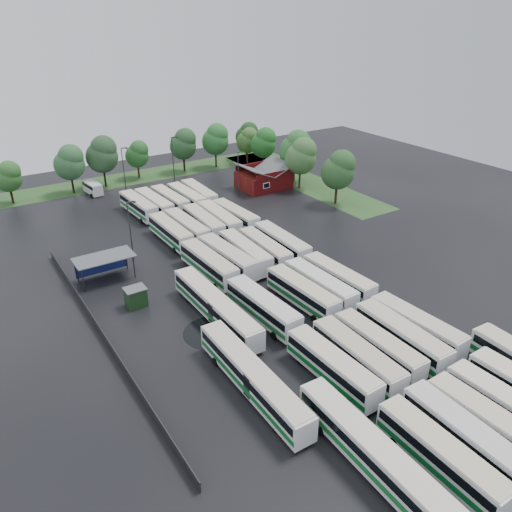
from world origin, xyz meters
TOP-DOWN VIEW (x-y plane):
  - ground at (0.00, 0.00)m, footprint 160.00×160.00m
  - brick_building at (24.00, 42.77)m, footprint 10.07×8.60m
  - wash_shed at (-17.20, 22.02)m, footprint 8.20×4.20m
  - utility_hut at (-16.20, 12.60)m, footprint 2.70×2.20m
  - grass_strip_north at (2.00, 64.80)m, footprint 80.00×10.00m
  - grass_strip_east at (34.00, 42.80)m, footprint 10.00×50.00m
  - west_fence at (-22.20, 8.00)m, footprint 0.10×50.00m
  - bus_r0c0 at (-4.52, -25.95)m, footprint 2.71×12.11m
  - bus_r0c1 at (-1.20, -25.95)m, footprint 2.94×12.37m
  - bus_r0c2 at (1.83, -26.22)m, footprint 2.86×12.19m
  - bus_r0c3 at (5.08, -25.86)m, footprint 2.80×11.98m
  - bus_r1c0 at (-4.52, -12.43)m, footprint 2.79×12.12m
  - bus_r1c1 at (-1.28, -12.64)m, footprint 2.94×12.27m
  - bus_r1c2 at (1.99, -12.46)m, footprint 2.58×11.81m
  - bus_r1c3 at (5.34, -12.71)m, footprint 2.95×12.49m
  - bus_r1c4 at (8.40, -12.21)m, footprint 3.18×12.24m
  - bus_r2c0 at (-4.26, 0.85)m, footprint 3.16×12.55m
  - bus_r2c2 at (1.97, 0.92)m, footprint 3.02×12.12m
  - bus_r2c3 at (5.05, 1.17)m, footprint 2.93×12.24m
  - bus_r2c4 at (8.39, 1.29)m, footprint 3.02×12.10m
  - bus_r3c0 at (-4.41, 14.58)m, footprint 3.07×12.58m
  - bus_r3c1 at (-1.17, 14.96)m, footprint 3.27×12.60m
  - bus_r3c2 at (1.99, 15.00)m, footprint 3.07×12.33m
  - bus_r3c3 at (5.18, 14.51)m, footprint 2.94×11.96m
  - bus_r3c4 at (8.48, 14.65)m, footprint 2.93×12.46m
  - bus_r4c0 at (-4.24, 28.10)m, footprint 2.73×12.12m
  - bus_r4c1 at (-1.18, 28.39)m, footprint 2.84×12.19m
  - bus_r4c2 at (2.13, 28.73)m, footprint 3.03×12.15m
  - bus_r4c3 at (5.07, 28.55)m, footprint 3.10×12.50m
  - bus_r4c4 at (8.28, 28.40)m, footprint 3.03×12.02m
  - bus_r5c0 at (-4.25, 42.31)m, footprint 3.11×12.07m
  - bus_r5c1 at (-1.32, 41.96)m, footprint 3.09×12.18m
  - bus_r5c2 at (1.98, 42.08)m, footprint 3.01×11.94m
  - bus_r5c3 at (5.28, 41.70)m, footprint 2.77×11.94m
  - bus_r5c4 at (8.21, 42.15)m, footprint 2.98×12.04m
  - artic_bus_west_a at (-9.11, -23.27)m, footprint 3.08×18.18m
  - artic_bus_west_b at (-9.08, 4.02)m, footprint 2.66×18.12m
  - artic_bus_west_c at (-12.32, -9.35)m, footprint 2.82×17.90m
  - minibus at (-7.89, 58.86)m, footprint 2.74×5.87m
  - tree_north_0 at (-22.70, 61.95)m, footprint 5.20×5.19m
  - tree_north_1 at (-10.96, 61.58)m, footprint 6.19×6.19m
  - tree_north_2 at (-4.00, 62.03)m, footprint 6.68×6.68m
  - tree_north_3 at (4.33, 63.99)m, footprint 5.14×5.14m
  - tree_north_4 at (15.19, 62.81)m, footprint 6.12×6.12m
  - tree_north_5 at (23.19, 61.92)m, footprint 6.35×6.35m
  - tree_north_6 at (33.39, 64.16)m, footprint 5.58×5.58m
  - tree_east_0 at (30.76, 26.90)m, footprint 6.50×6.50m
  - tree_east_1 at (30.54, 38.33)m, footprint 6.58×6.58m
  - tree_east_2 at (32.56, 42.99)m, footprint 6.84×6.84m
  - tree_east_3 at (31.71, 54.14)m, footprint 6.00×6.00m
  - tree_east_4 at (31.34, 60.60)m, footprint 5.32×5.32m
  - lamp_post_ne at (16.82, 41.07)m, footprint 1.43×0.28m
  - lamp_post_nw at (-11.68, 25.35)m, footprint 1.46×0.28m
  - lamp_post_back_w at (-2.04, 54.90)m, footprint 1.50×0.29m
  - lamp_post_back_e at (8.78, 54.58)m, footprint 1.62×0.32m
  - puddle_0 at (-4.89, -17.18)m, footprint 5.69×5.69m
  - puddle_1 at (7.95, -23.93)m, footprint 3.90×3.90m
  - puddle_2 at (-10.79, 1.88)m, footprint 7.19×7.19m
  - puddle_3 at (7.85, -1.31)m, footprint 4.73×4.73m
  - puddle_4 at (12.33, -17.89)m, footprint 3.45×3.45m

SIDE VIEW (x-z plane):
  - ground at x=0.00m, z-range 0.00..0.00m
  - puddle_0 at x=-4.89m, z-range 0.00..0.01m
  - puddle_1 at x=7.95m, z-range 0.00..0.01m
  - puddle_2 at x=-10.79m, z-range 0.00..0.01m
  - puddle_3 at x=7.85m, z-range 0.00..0.01m
  - puddle_4 at x=12.33m, z-range 0.00..0.01m
  - grass_strip_north at x=2.00m, z-range 0.00..0.01m
  - grass_strip_east at x=34.00m, z-range 0.00..0.01m
  - west_fence at x=-22.20m, z-range 0.00..1.20m
  - utility_hut at x=-16.20m, z-range 0.01..2.63m
  - minibus at x=-7.89m, z-range 0.14..2.61m
  - bus_r1c2 at x=1.99m, z-range 0.16..3.45m
  - bus_r5c2 at x=1.98m, z-range 0.16..3.46m
  - bus_r3c3 at x=5.18m, z-range 0.17..3.47m
  - bus_r5c3 at x=5.28m, z-range 0.17..3.48m
  - bus_r4c4 at x=8.28m, z-range 0.17..3.48m
  - bus_r0c3 at x=5.08m, z-range 0.17..3.49m
  - bus_r5c4 at x=8.21m, z-range 0.17..3.50m
  - bus_r5c0 at x=-4.25m, z-range 0.17..3.50m
  - artic_bus_west_c at x=-12.32m, z-range 0.18..3.50m
  - bus_r2c4 at x=8.39m, z-range 0.17..3.51m
  - bus_r2c2 at x=1.97m, z-range 0.17..3.51m
  - bus_r4c2 at x=2.13m, z-range 0.17..3.52m
  - bus_r1c0 at x=-4.52m, z-range 0.17..3.53m
  - bus_r5c1 at x=-1.32m, z-range 0.17..3.53m
  - bus_r0c0 at x=-4.52m, z-range 0.17..3.53m
  - bus_r4c0 at x=-4.24m, z-range 0.17..3.53m
  - bus_r1c4 at x=8.40m, z-range 0.17..3.54m
  - bus_r4c1 at x=-1.18m, z-range 0.17..3.55m
  - bus_r0c2 at x=1.83m, z-range 0.17..3.55m
  - artic_bus_west_b at x=-9.08m, z-range 0.18..3.54m
  - bus_r2c3 at x=5.05m, z-range 0.17..3.56m
  - artic_bus_west_a at x=-9.11m, z-range 0.18..3.54m
  - brick_building at x=24.00m, z-range -0.83..4.56m
  - bus_r1c1 at x=-1.28m, z-range 0.17..3.57m
  - bus_r3c2 at x=1.99m, z-range 0.17..3.58m
  - bus_r0c1 at x=-1.20m, z-range 0.17..3.60m
  - bus_r3c4 at x=8.48m, z-range 0.17..3.63m
  - bus_r4c3 at x=5.07m, z-range 0.17..3.63m
  - bus_r1c3 at x=5.34m, z-range 0.17..3.63m
  - bus_r2c0 at x=-4.26m, z-range 0.17..3.64m
  - bus_r3c1 at x=-1.17m, z-range 0.17..3.65m
  - bus_r3c0 at x=-4.41m, z-range 0.17..3.65m
  - wash_shed at x=-17.20m, z-range 1.20..4.78m
  - lamp_post_ne at x=16.82m, z-range 0.75..10.02m
  - tree_north_3 at x=4.33m, z-range 1.22..9.73m
  - lamp_post_nw at x=-11.68m, z-range 0.76..10.23m
  - tree_north_0 at x=-22.70m, z-range 1.23..9.83m
  - lamp_post_back_w at x=-2.04m, z-range 0.78..10.49m
  - tree_east_4 at x=31.34m, z-range 1.26..10.08m
  - tree_north_6 at x=33.39m, z-range 1.32..10.56m
  - lamp_post_back_e at x=8.78m, z-range 0.85..11.39m
  - tree_east_3 at x=31.71m, z-range 1.42..11.36m
  - tree_north_4 at x=15.19m, z-range 1.45..11.59m
  - tree_north_1 at x=-10.96m, z-range 1.47..11.72m
  - tree_north_5 at x=23.19m, z-range 1.51..12.03m
  - tree_east_0 at x=30.76m, z-range 1.54..12.30m
  - tree_east_1 at x=30.54m, z-range 1.56..12.46m
  - tree_north_2 at x=-4.00m, z-range 1.59..12.65m
  - tree_east_2 at x=32.56m, z-range 1.62..12.95m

